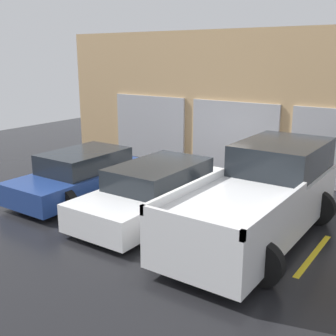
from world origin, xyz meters
TOP-DOWN VIEW (x-y plane):
  - ground_plane at (0.00, 0.00)m, footprint 28.00×28.00m
  - shophouse_building at (-0.01, 3.29)m, footprint 14.95×0.68m
  - pickup_truck at (2.61, -1.35)m, footprint 2.55×5.41m
  - sedan_white at (0.00, -1.63)m, footprint 2.26×4.73m
  - sedan_side at (-2.61, -1.63)m, footprint 2.24×4.28m
  - parking_stripe_far_left at (-3.91, -1.66)m, footprint 0.12×2.20m
  - parking_stripe_left at (-1.30, -1.66)m, footprint 0.12×2.20m
  - parking_stripe_centre at (1.30, -1.66)m, footprint 0.12×2.20m
  - parking_stripe_right at (3.91, -1.66)m, footprint 0.12×2.20m

SIDE VIEW (x-z plane):
  - ground_plane at x=0.00m, z-range 0.00..0.00m
  - parking_stripe_far_left at x=-3.91m, z-range 0.00..0.01m
  - parking_stripe_left at x=-1.30m, z-range 0.00..0.01m
  - parking_stripe_centre at x=1.30m, z-range 0.00..0.01m
  - parking_stripe_right at x=3.91m, z-range 0.00..0.01m
  - sedan_side at x=-2.61m, z-range -0.04..1.24m
  - sedan_white at x=0.00m, z-range -0.04..1.26m
  - pickup_truck at x=2.61m, z-range -0.06..1.86m
  - shophouse_building at x=-0.01m, z-range -0.05..4.65m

